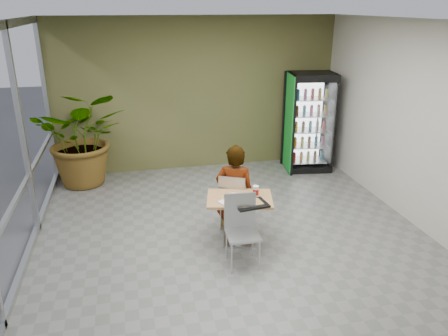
{
  "coord_description": "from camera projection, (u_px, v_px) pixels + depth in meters",
  "views": [
    {
      "loc": [
        -1.45,
        -5.55,
        3.4
      ],
      "look_at": [
        -0.05,
        0.67,
        1.0
      ],
      "focal_mm": 35.0,
      "sensor_mm": 36.0,
      "label": 1
    }
  ],
  "objects": [
    {
      "name": "cafeteria_tray",
      "position": [
        251.0,
        204.0,
        6.12
      ],
      "size": [
        0.51,
        0.4,
        0.03
      ],
      "primitive_type": "cube",
      "rotation": [
        0.0,
        0.0,
        0.15
      ],
      "color": "black",
      "rests_on": "dining_table"
    },
    {
      "name": "chair_near",
      "position": [
        241.0,
        224.0,
        5.96
      ],
      "size": [
        0.46,
        0.46,
        0.99
      ],
      "rotation": [
        0.0,
        0.0,
        -0.04
      ],
      "color": "#A7AAAC",
      "rests_on": "ground"
    },
    {
      "name": "ground",
      "position": [
        237.0,
        245.0,
        6.56
      ],
      "size": [
        7.0,
        7.0,
        0.0
      ],
      "primitive_type": "plane",
      "color": "slate",
      "rests_on": "ground"
    },
    {
      "name": "storefront_frame",
      "position": [
        3.0,
        160.0,
        5.38
      ],
      "size": [
        0.1,
        7.0,
        3.2
      ],
      "primitive_type": null,
      "color": "#A7AAAC",
      "rests_on": "ground"
    },
    {
      "name": "potted_plant",
      "position": [
        84.0,
        138.0,
        8.51
      ],
      "size": [
        1.84,
        1.63,
        1.91
      ],
      "primitive_type": "imported",
      "rotation": [
        0.0,
        0.0,
        -0.09
      ],
      "color": "#305D25",
      "rests_on": "ground"
    },
    {
      "name": "beverage_fridge",
      "position": [
        309.0,
        122.0,
        9.27
      ],
      "size": [
        1.04,
        0.85,
        2.08
      ],
      "rotation": [
        0.0,
        0.0,
        -0.14
      ],
      "color": "black",
      "rests_on": "ground"
    },
    {
      "name": "dining_table",
      "position": [
        239.0,
        211.0,
        6.44
      ],
      "size": [
        1.07,
        0.86,
        0.75
      ],
      "rotation": [
        0.0,
        0.0,
        -0.23
      ],
      "color": "tan",
      "rests_on": "ground"
    },
    {
      "name": "pizza_plate",
      "position": [
        234.0,
        195.0,
        6.41
      ],
      "size": [
        0.3,
        0.25,
        0.03
      ],
      "color": "white",
      "rests_on": "dining_table"
    },
    {
      "name": "chair_far",
      "position": [
        233.0,
        198.0,
        6.85
      ],
      "size": [
        0.55,
        0.56,
        0.94
      ],
      "rotation": [
        0.0,
        0.0,
        2.7
      ],
      "color": "#A7AAAC",
      "rests_on": "ground"
    },
    {
      "name": "room_envelope",
      "position": [
        238.0,
        144.0,
        6.0
      ],
      "size": [
        6.0,
        7.0,
        3.2
      ],
      "primitive_type": null,
      "color": "beige",
      "rests_on": "ground"
    },
    {
      "name": "seated_woman",
      "position": [
        235.0,
        196.0,
        6.89
      ],
      "size": [
        0.74,
        0.63,
        1.7
      ],
      "primitive_type": "imported",
      "rotation": [
        0.0,
        0.0,
        2.7
      ],
      "color": "black",
      "rests_on": "ground"
    },
    {
      "name": "soda_cup",
      "position": [
        256.0,
        191.0,
        6.39
      ],
      "size": [
        0.09,
        0.09,
        0.16
      ],
      "color": "white",
      "rests_on": "dining_table"
    },
    {
      "name": "napkin_stack",
      "position": [
        226.0,
        202.0,
        6.19
      ],
      "size": [
        0.22,
        0.22,
        0.02
      ],
      "primitive_type": "cube",
      "rotation": [
        0.0,
        0.0,
        0.41
      ],
      "color": "white",
      "rests_on": "dining_table"
    }
  ]
}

